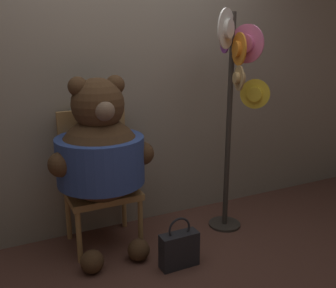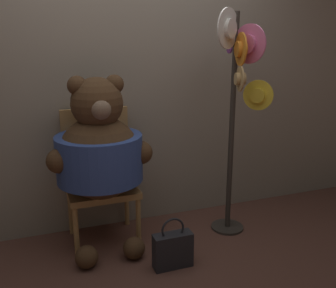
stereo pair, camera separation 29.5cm
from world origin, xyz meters
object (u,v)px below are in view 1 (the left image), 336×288
object	(u,v)px
chair	(98,175)
handbag_on_ground	(179,249)
hat_display_rack	(235,90)
teddy_bear	(101,154)

from	to	relation	value
chair	handbag_on_ground	world-z (taller)	chair
hat_display_rack	handbag_on_ground	world-z (taller)	hat_display_rack
hat_display_rack	teddy_bear	bearing A→B (deg)	171.05
chair	hat_display_rack	distance (m)	1.28
chair	handbag_on_ground	size ratio (longest dim) A/B	2.76
hat_display_rack	handbag_on_ground	distance (m)	1.30
chair	teddy_bear	world-z (taller)	teddy_bear
teddy_bear	handbag_on_ground	size ratio (longest dim) A/B	3.50
hat_display_rack	handbag_on_ground	bearing A→B (deg)	-154.31
teddy_bear	hat_display_rack	bearing A→B (deg)	-8.95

